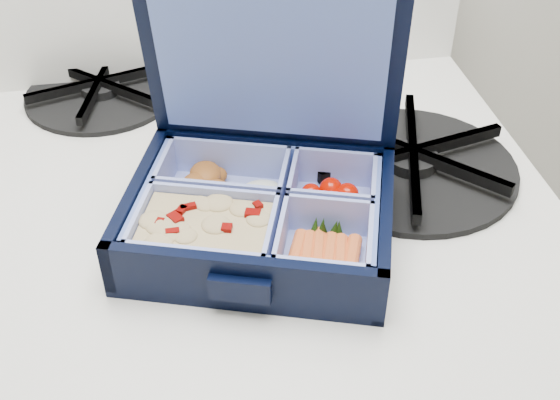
{
  "coord_description": "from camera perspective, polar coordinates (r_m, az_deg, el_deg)",
  "views": [
    {
      "loc": [
        -0.23,
        1.23,
        1.23
      ],
      "look_at": [
        -0.16,
        1.65,
        0.88
      ],
      "focal_mm": 45.0,
      "sensor_mm": 36.0,
      "label": 1
    }
  ],
  "objects": [
    {
      "name": "burner_grate",
      "position": [
        0.65,
        10.67,
        3.41
      ],
      "size": [
        0.23,
        0.23,
        0.03
      ],
      "primitive_type": "cylinder",
      "rotation": [
        0.0,
        0.0,
        0.25
      ],
      "color": "black",
      "rests_on": "stove"
    },
    {
      "name": "fork",
      "position": [
        0.65,
        -2.71,
        3.22
      ],
      "size": [
        0.13,
        0.14,
        0.01
      ],
      "primitive_type": null,
      "rotation": [
        0.0,
        0.0,
        -0.72
      ],
      "color": "#A4A4AF",
      "rests_on": "stove"
    },
    {
      "name": "burner_grate_rear",
      "position": [
        0.77,
        -14.38,
        8.76
      ],
      "size": [
        0.2,
        0.2,
        0.02
      ],
      "primitive_type": "cylinder",
      "rotation": [
        0.0,
        0.0,
        0.31
      ],
      "color": "black",
      "rests_on": "stove"
    },
    {
      "name": "bento_box",
      "position": [
        0.55,
        -1.66,
        -1.29
      ],
      "size": [
        0.24,
        0.21,
        0.05
      ],
      "primitive_type": null,
      "rotation": [
        0.0,
        0.0,
        -0.31
      ],
      "color": "black",
      "rests_on": "stove"
    }
  ]
}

